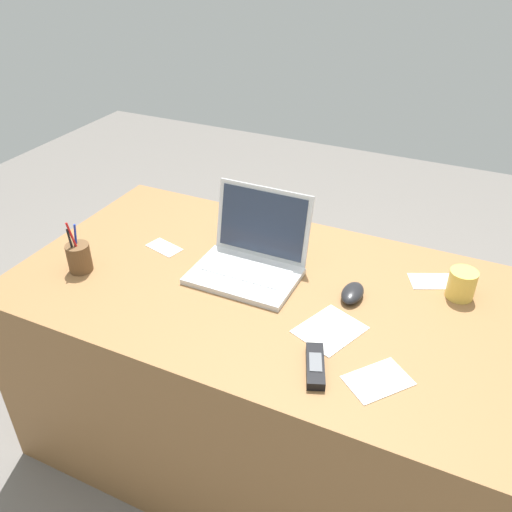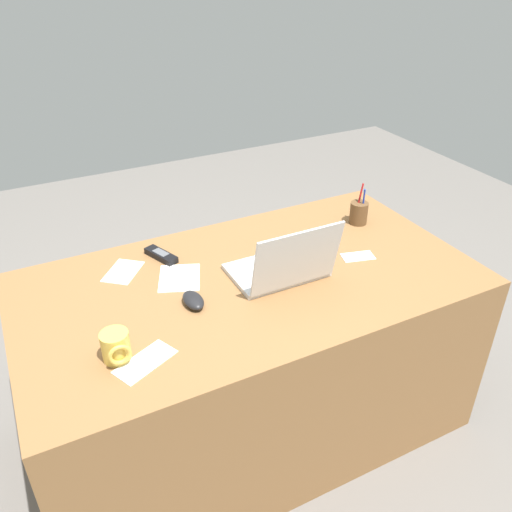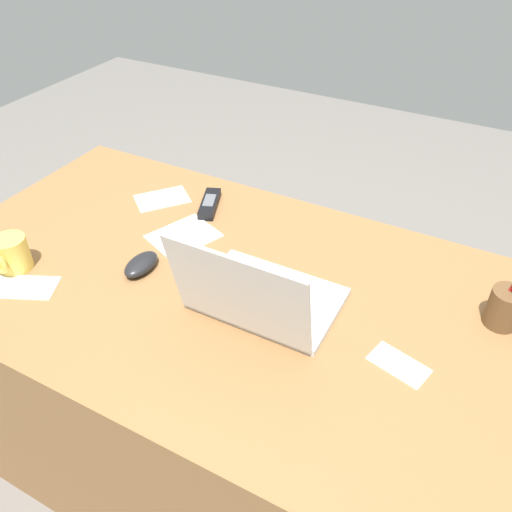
% 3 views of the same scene
% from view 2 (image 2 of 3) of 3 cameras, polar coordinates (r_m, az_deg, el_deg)
% --- Properties ---
extents(ground_plane, '(6.00, 6.00, 0.00)m').
position_cam_2_polar(ground_plane, '(2.31, -0.55, -17.32)').
color(ground_plane, slate).
extents(desk, '(1.60, 0.87, 0.71)m').
position_cam_2_polar(desk, '(2.06, -0.60, -10.73)').
color(desk, olive).
rests_on(desk, ground).
extents(laptop, '(0.33, 0.28, 0.24)m').
position_cam_2_polar(laptop, '(1.81, 2.93, -1.14)').
color(laptop, silver).
rests_on(laptop, desk).
extents(computer_mouse, '(0.06, 0.11, 0.03)m').
position_cam_2_polar(computer_mouse, '(1.72, -6.84, -4.79)').
color(computer_mouse, black).
rests_on(computer_mouse, desk).
extents(coffee_mug_white, '(0.08, 0.09, 0.09)m').
position_cam_2_polar(coffee_mug_white, '(1.54, -14.97, -9.50)').
color(coffee_mug_white, '#E0BC4C').
rests_on(coffee_mug_white, desk).
extents(cordless_phone, '(0.09, 0.15, 0.03)m').
position_cam_2_polar(cordless_phone, '(1.98, -10.28, 0.08)').
color(cordless_phone, black).
rests_on(cordless_phone, desk).
extents(pen_holder, '(0.07, 0.07, 0.17)m').
position_cam_2_polar(pen_holder, '(2.22, 11.10, 4.66)').
color(pen_holder, brown).
rests_on(pen_holder, desk).
extents(paper_note_near_laptop, '(0.13, 0.09, 0.00)m').
position_cam_2_polar(paper_note_near_laptop, '(2.00, 11.02, -0.05)').
color(paper_note_near_laptop, white).
rests_on(paper_note_near_laptop, desk).
extents(paper_note_left, '(0.20, 0.15, 0.00)m').
position_cam_2_polar(paper_note_left, '(1.54, -11.94, -11.18)').
color(paper_note_left, white).
rests_on(paper_note_left, desk).
extents(paper_note_right, '(0.18, 0.18, 0.00)m').
position_cam_2_polar(paper_note_right, '(1.93, -14.25, -1.65)').
color(paper_note_right, white).
rests_on(paper_note_right, desk).
extents(paper_note_front, '(0.19, 0.21, 0.00)m').
position_cam_2_polar(paper_note_front, '(1.86, -8.32, -2.36)').
color(paper_note_front, white).
rests_on(paper_note_front, desk).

